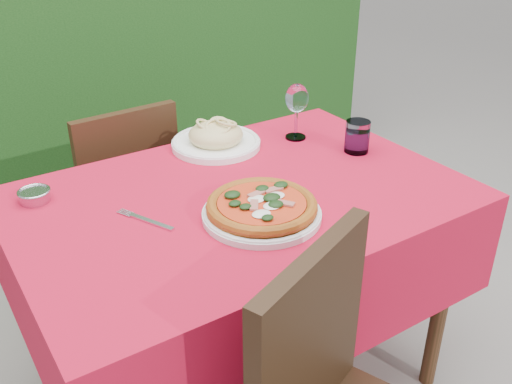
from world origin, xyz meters
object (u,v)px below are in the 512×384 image
steel_ramekin (35,196)px  chair_far (124,194)px  wine_glass (297,101)px  pizza_plate (262,208)px  fork (151,222)px  pasta_plate (216,138)px  water_glass (357,138)px

steel_ramekin → chair_far: bearing=45.4°
wine_glass → chair_far: bearing=140.0°
pizza_plate → wine_glass: (0.40, 0.38, 0.11)m
fork → steel_ramekin: (-0.22, 0.28, 0.01)m
pizza_plate → steel_ramekin: 0.63m
chair_far → pizza_plate: chair_far is taller
pasta_plate → steel_ramekin: pasta_plate is taller
chair_far → water_glass: bearing=131.2°
water_glass → pizza_plate: bearing=-159.7°
water_glass → wine_glass: wine_glass is taller
water_glass → steel_ramekin: size_ratio=1.28×
water_glass → wine_glass: size_ratio=0.54×
wine_glass → steel_ramekin: bearing=177.8°
pizza_plate → pasta_plate: pasta_plate is taller
water_glass → steel_ramekin: 1.00m
wine_glass → water_glass: bearing=-63.6°
fork → pizza_plate: bearing=-52.7°
wine_glass → fork: 0.71m
chair_far → steel_ramekin: size_ratio=10.28×
fork → wine_glass: bearing=-4.1°
wine_glass → pizza_plate: bearing=-136.0°
water_glass → fork: bearing=-176.3°
steel_ramekin → water_glass: bearing=-13.5°
chair_far → pasta_plate: 0.50m
chair_far → fork: chair_far is taller
water_glass → wine_glass: (-0.10, 0.20, 0.09)m
chair_far → steel_ramekin: 0.61m
fork → steel_ramekin: size_ratio=2.40×
wine_glass → fork: wine_glass is taller
chair_far → wine_glass: 0.76m
pizza_plate → fork: pizza_plate is taller
fork → steel_ramekin: steel_ramekin is taller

